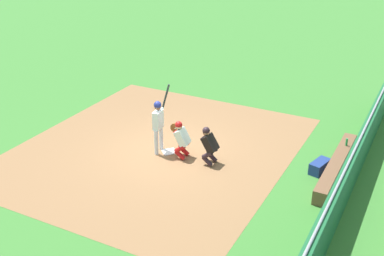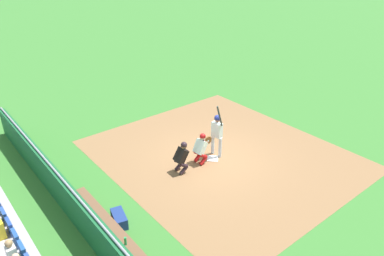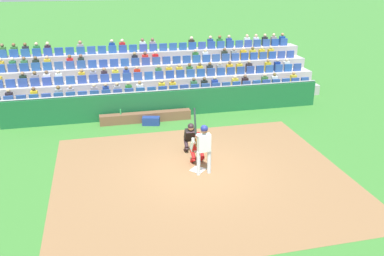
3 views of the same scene
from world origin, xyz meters
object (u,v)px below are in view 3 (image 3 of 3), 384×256
home_plate_marker (198,170)px  equipment_duffel_bag (151,121)px  batter_at_plate (204,144)px  catcher_crouching (197,146)px  dugout_bench (146,117)px  home_plate_umpire (190,136)px  water_bottle_on_bench (121,112)px

home_plate_marker → equipment_duffel_bag: bearing=-78.2°
batter_at_plate → catcher_crouching: bearing=-88.8°
catcher_crouching → dugout_bench: size_ratio=0.31×
dugout_bench → equipment_duffel_bag: bearing=111.3°
catcher_crouching → home_plate_umpire: catcher_crouching is taller
home_plate_umpire → water_bottle_on_bench: size_ratio=5.13×
batter_at_plate → water_bottle_on_bench: batter_at_plate is taller
home_plate_marker → water_bottle_on_bench: (2.31, -5.27, 0.55)m
catcher_crouching → equipment_duffel_bag: 4.43m
home_plate_umpire → equipment_duffel_bag: home_plate_umpire is taller
water_bottle_on_bench → batter_at_plate: bearing=113.5°
batter_at_plate → equipment_duffel_bag: size_ratio=3.02×
home_plate_marker → catcher_crouching: 0.87m
home_plate_marker → home_plate_umpire: home_plate_umpire is taller
catcher_crouching → home_plate_umpire: size_ratio=1.01×
home_plate_marker → catcher_crouching: catcher_crouching is taller
batter_at_plate → dugout_bench: batter_at_plate is taller
dugout_bench → catcher_crouching: bearing=105.2°
batter_at_plate → home_plate_umpire: (0.05, -1.80, -0.45)m
home_plate_umpire → water_bottle_on_bench: bearing=-57.7°
catcher_crouching → home_plate_umpire: 0.99m
catcher_crouching → equipment_duffel_bag: catcher_crouching is taller
equipment_duffel_bag → catcher_crouching: bearing=118.5°
catcher_crouching → dugout_bench: 4.92m
home_plate_umpire → home_plate_marker: bearing=87.2°
home_plate_umpire → dugout_bench: (1.25, -3.74, -0.46)m
home_plate_marker → home_plate_umpire: size_ratio=0.35×
dugout_bench → home_plate_marker: bearing=102.7°
home_plate_marker → home_plate_umpire: (-0.07, -1.50, 0.67)m
catcher_crouching → dugout_bench: bearing=-74.8°
equipment_duffel_bag → home_plate_umpire: bearing=122.2°
dugout_bench → water_bottle_on_bench: size_ratio=17.06×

